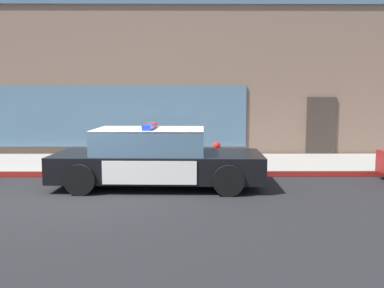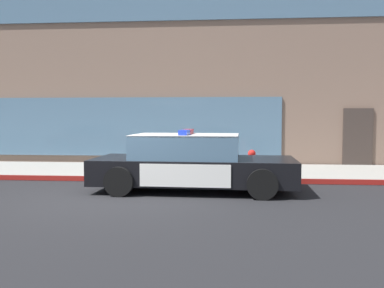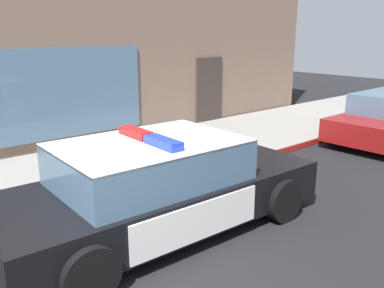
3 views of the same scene
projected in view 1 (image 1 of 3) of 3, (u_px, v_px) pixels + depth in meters
name	position (u px, v px, depth m)	size (l,w,h in m)	color
ground	(69.00, 198.00, 9.15)	(48.00, 48.00, 0.00)	black
sidewalk	(106.00, 164.00, 13.21)	(48.00, 3.45, 0.15)	gray
curb_red_paint	(93.00, 174.00, 11.48)	(28.80, 0.04, 0.14)	maroon
storefront_building	(146.00, 55.00, 19.50)	(21.59, 10.07, 7.97)	#7A6051
police_cruiser	(156.00, 158.00, 10.24)	(4.93, 2.29, 1.49)	black
fire_hydrant	(217.00, 155.00, 12.01)	(0.34, 0.39, 0.73)	red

